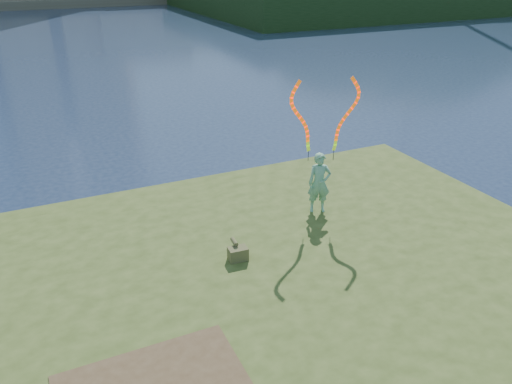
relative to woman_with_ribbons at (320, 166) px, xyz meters
name	(u,v)px	position (x,y,z in m)	size (l,w,h in m)	color
ground	(217,301)	(-3.80, -1.73, -2.19)	(320.00, 320.00, 0.00)	#19263F
grassy_knoll	(258,353)	(-3.80, -4.03, -1.86)	(20.00, 18.00, 0.80)	#354418
wooded_hill	(421,2)	(55.77, 58.23, -2.04)	(78.00, 50.00, 63.00)	black
woman_with_ribbons	(320,166)	(0.00, 0.00, 0.00)	(1.97, 0.81, 4.13)	#187A46
canvas_bag	(238,253)	(-3.11, -1.39, -1.21)	(0.48, 0.55, 0.44)	#4C4828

